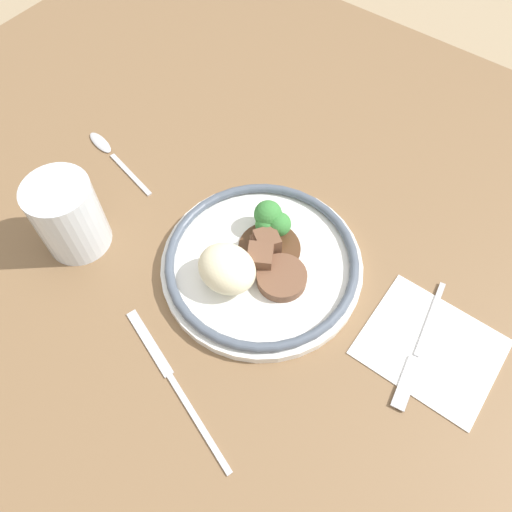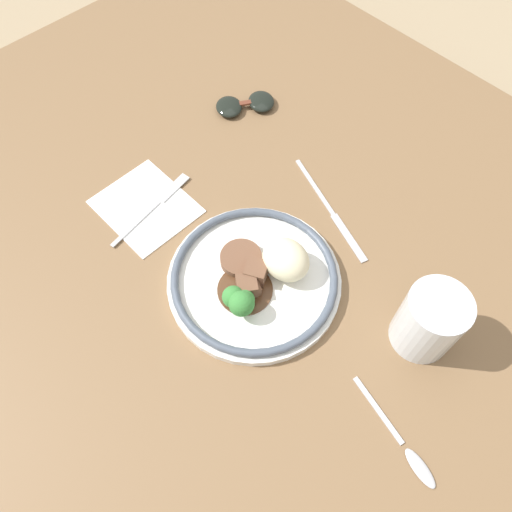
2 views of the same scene
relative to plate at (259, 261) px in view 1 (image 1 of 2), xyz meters
The scene contains 8 objects.
ground_plane 0.07m from the plate, 138.91° to the left, with size 8.00×8.00×0.00m, color #998466.
dining_table 0.06m from the plate, 138.91° to the left, with size 1.44×1.20×0.04m.
napkin 0.23m from the plate, behind, with size 0.15×0.13×0.00m.
plate is the anchor object (origin of this frame).
juice_glass 0.25m from the plate, 26.23° to the left, with size 0.08×0.08×0.11m.
fork 0.22m from the plate, behind, with size 0.04×0.18×0.00m.
knife 0.18m from the plate, 93.00° to the left, with size 0.21×0.08×0.00m.
spoon 0.31m from the plate, ahead, with size 0.16×0.05×0.01m.
Camera 1 is at (-0.16, 0.24, 0.60)m, focal length 35.00 mm.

